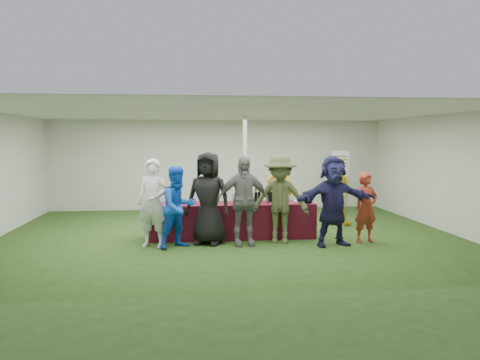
{
  "coord_description": "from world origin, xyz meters",
  "views": [
    {
      "loc": [
        -0.87,
        -10.19,
        2.13
      ],
      "look_at": [
        0.22,
        -0.22,
        1.25
      ],
      "focal_mm": 35.0,
      "sensor_mm": 36.0,
      "label": 1
    }
  ],
  "objects": [
    {
      "name": "customer_0",
      "position": [
        -1.58,
        -0.94,
        0.87
      ],
      "size": [
        0.74,
        0.6,
        1.75
      ],
      "primitive_type": "imported",
      "rotation": [
        0.0,
        0.0,
        -0.33
      ],
      "color": "silver",
      "rests_on": "ground"
    },
    {
      "name": "customer_2",
      "position": [
        -0.49,
        -0.8,
        0.94
      ],
      "size": [
        1.07,
        0.88,
        1.87
      ],
      "primitive_type": "imported",
      "rotation": [
        0.0,
        0.0,
        -0.36
      ],
      "color": "black",
      "rests_on": "ground"
    },
    {
      "name": "customer_3",
      "position": [
        0.2,
        -0.98,
        0.9
      ],
      "size": [
        1.08,
        0.5,
        1.8
      ],
      "primitive_type": "imported",
      "rotation": [
        0.0,
        0.0,
        0.06
      ],
      "color": "slate",
      "rests_on": "ground"
    },
    {
      "name": "staff_back",
      "position": [
        2.76,
        1.04,
        0.84
      ],
      "size": [
        1.02,
        0.95,
        1.68
      ],
      "primitive_type": "imported",
      "rotation": [
        0.0,
        0.0,
        2.65
      ],
      "color": "gold",
      "rests_on": "ground"
    },
    {
      "name": "wine_bottles",
      "position": [
        0.64,
        -0.09,
        0.87
      ],
      "size": [
        0.63,
        0.14,
        0.32
      ],
      "color": "black",
      "rests_on": "serving_table"
    },
    {
      "name": "bar_towel",
      "position": [
        1.56,
        -0.17,
        0.77
      ],
      "size": [
        0.25,
        0.18,
        0.03
      ],
      "primitive_type": "cube",
      "color": "white",
      "rests_on": "serving_table"
    },
    {
      "name": "customer_6",
      "position": [
        2.75,
        -0.99,
        0.72
      ],
      "size": [
        0.6,
        0.47,
        1.44
      ],
      "primitive_type": "imported",
      "rotation": [
        0.0,
        0.0,
        0.26
      ],
      "color": "#9B321F",
      "rests_on": "ground"
    },
    {
      "name": "water_bottle",
      "position": [
        0.07,
        -0.14,
        0.85
      ],
      "size": [
        0.07,
        0.07,
        0.23
      ],
      "color": "silver",
      "rests_on": "serving_table"
    },
    {
      "name": "ground",
      "position": [
        0.0,
        0.0,
        0.0
      ],
      "size": [
        60.0,
        60.0,
        0.0
      ],
      "primitive_type": "plane",
      "color": "#284719",
      "rests_on": "ground"
    },
    {
      "name": "customer_1",
      "position": [
        -1.08,
        -1.06,
        0.8
      ],
      "size": [
        0.99,
        0.94,
        1.61
      ],
      "primitive_type": "imported",
      "rotation": [
        0.0,
        0.0,
        0.6
      ],
      "color": "blue",
      "rests_on": "ground"
    },
    {
      "name": "serving_table",
      "position": [
        0.02,
        -0.22,
        0.38
      ],
      "size": [
        3.6,
        0.8,
        0.75
      ],
      "primitive_type": "cube",
      "color": "maroon",
      "rests_on": "ground"
    },
    {
      "name": "customer_5",
      "position": [
        1.98,
        -1.22,
        0.9
      ],
      "size": [
        1.74,
        0.79,
        1.81
      ],
      "primitive_type": "imported",
      "rotation": [
        0.0,
        0.0,
        0.16
      ],
      "color": "#1D1B46",
      "rests_on": "ground"
    },
    {
      "name": "customer_4",
      "position": [
        0.98,
        -0.83,
        0.91
      ],
      "size": [
        1.3,
        0.93,
        1.82
      ],
      "primitive_type": "imported",
      "rotation": [
        0.0,
        0.0,
        -0.23
      ],
      "color": "#444D2A",
      "rests_on": "ground"
    },
    {
      "name": "staff_pourer",
      "position": [
        1.28,
        0.77,
        0.85
      ],
      "size": [
        0.71,
        0.57,
        1.69
      ],
      "primitive_type": "imported",
      "rotation": [
        0.0,
        0.0,
        2.84
      ],
      "color": "gold",
      "rests_on": "ground"
    },
    {
      "name": "wine_list_sign",
      "position": [
        3.38,
        2.59,
        1.32
      ],
      "size": [
        0.5,
        0.03,
        1.8
      ],
      "color": "slate",
      "rests_on": "ground"
    },
    {
      "name": "wine_glasses",
      "position": [
        -0.45,
        -0.49,
        0.86
      ],
      "size": [
        2.72,
        0.14,
        0.16
      ],
      "color": "silver",
      "rests_on": "serving_table"
    },
    {
      "name": "tent",
      "position": [
        0.5,
        1.2,
        1.35
      ],
      "size": [
        10.0,
        10.0,
        10.0
      ],
      "color": "white",
      "rests_on": "ground"
    },
    {
      "name": "dump_bucket",
      "position": [
        1.61,
        -0.44,
        0.84
      ],
      "size": [
        0.26,
        0.26,
        0.18
      ],
      "primitive_type": "cylinder",
      "color": "slate",
      "rests_on": "serving_table"
    }
  ]
}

